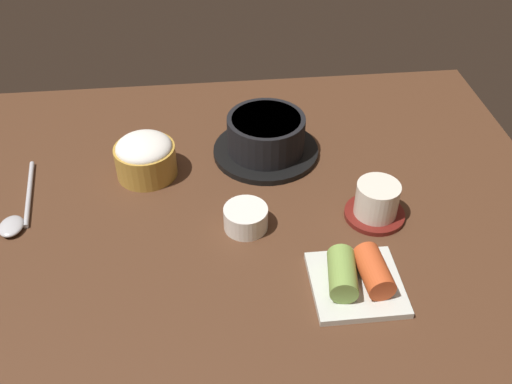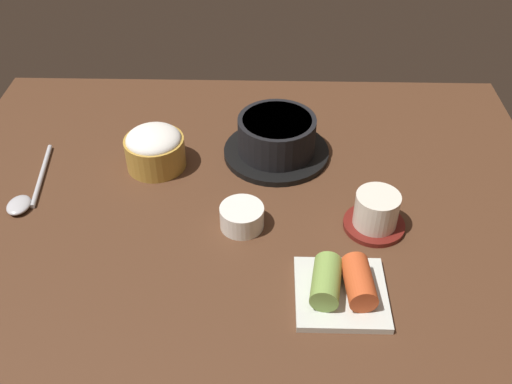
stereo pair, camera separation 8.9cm
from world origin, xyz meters
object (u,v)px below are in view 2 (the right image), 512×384
at_px(tea_cup_with_saucer, 376,212).
at_px(kimchi_plate, 342,286).
at_px(banchan_cup_center, 240,216).
at_px(spoon, 27,195).
at_px(stone_pot, 277,138).
at_px(rice_bowl, 155,148).

distance_m(tea_cup_with_saucer, kimchi_plate, 0.15).
relative_size(banchan_cup_center, kimchi_plate, 0.55).
bearing_deg(banchan_cup_center, spoon, 170.58).
distance_m(banchan_cup_center, kimchi_plate, 0.19).
xyz_separation_m(tea_cup_with_saucer, spoon, (-0.54, 0.05, -0.02)).
xyz_separation_m(banchan_cup_center, kimchi_plate, (0.14, -0.13, -0.00)).
xyz_separation_m(stone_pot, kimchi_plate, (0.08, -0.32, -0.02)).
relative_size(tea_cup_with_saucer, kimchi_plate, 0.76).
bearing_deg(spoon, banchan_cup_center, -9.42).
relative_size(kimchi_plate, spoon, 0.66).
bearing_deg(rice_bowl, kimchi_plate, -44.05).
bearing_deg(tea_cup_with_saucer, banchan_cup_center, -179.21).
bearing_deg(banchan_cup_center, stone_pot, 73.17).
height_order(stone_pot, rice_bowl, stone_pot).
distance_m(banchan_cup_center, spoon, 0.35).
height_order(rice_bowl, banchan_cup_center, rice_bowl).
height_order(tea_cup_with_saucer, banchan_cup_center, tea_cup_with_saucer).
relative_size(stone_pot, tea_cup_with_saucer, 1.98).
height_order(kimchi_plate, spoon, kimchi_plate).
relative_size(banchan_cup_center, spoon, 0.36).
xyz_separation_m(stone_pot, spoon, (-0.40, -0.13, -0.03)).
height_order(banchan_cup_center, kimchi_plate, kimchi_plate).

